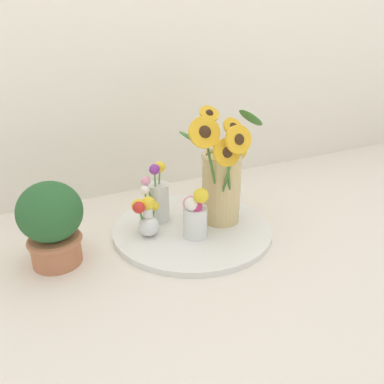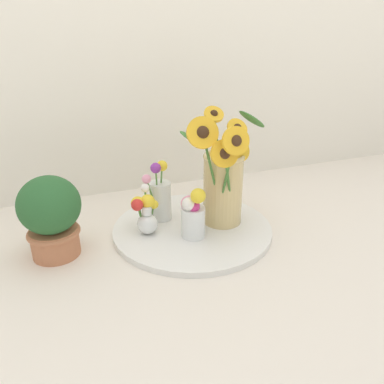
% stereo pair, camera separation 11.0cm
% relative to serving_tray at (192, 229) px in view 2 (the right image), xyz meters
% --- Properties ---
extents(ground_plane, '(6.00, 6.00, 0.00)m').
position_rel_serving_tray_xyz_m(ground_plane, '(0.00, -0.11, -0.01)').
color(ground_plane, silver).
extents(serving_tray, '(0.48, 0.48, 0.02)m').
position_rel_serving_tray_xyz_m(serving_tray, '(0.00, 0.00, 0.00)').
color(serving_tray, white).
rests_on(serving_tray, ground_plane).
extents(mason_jar_sunflowers, '(0.26, 0.25, 0.37)m').
position_rel_serving_tray_xyz_m(mason_jar_sunflowers, '(0.10, -0.01, 0.15)').
color(mason_jar_sunflowers, '#D1B77A').
rests_on(mason_jar_sunflowers, serving_tray).
extents(vase_small_center, '(0.07, 0.08, 0.16)m').
position_rel_serving_tray_xyz_m(vase_small_center, '(-0.02, -0.06, 0.08)').
color(vase_small_center, white).
rests_on(vase_small_center, serving_tray).
extents(vase_bulb_right, '(0.08, 0.08, 0.14)m').
position_rel_serving_tray_xyz_m(vase_bulb_right, '(-0.14, 0.01, 0.07)').
color(vase_bulb_right, white).
rests_on(vase_bulb_right, serving_tray).
extents(vase_small_back, '(0.09, 0.07, 0.19)m').
position_rel_serving_tray_xyz_m(vase_small_back, '(-0.07, 0.08, 0.09)').
color(vase_small_back, white).
rests_on(vase_small_back, serving_tray).
extents(potted_plant, '(0.16, 0.16, 0.23)m').
position_rel_serving_tray_xyz_m(potted_plant, '(-0.39, 0.01, 0.11)').
color(potted_plant, '#B7704C').
rests_on(potted_plant, ground_plane).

